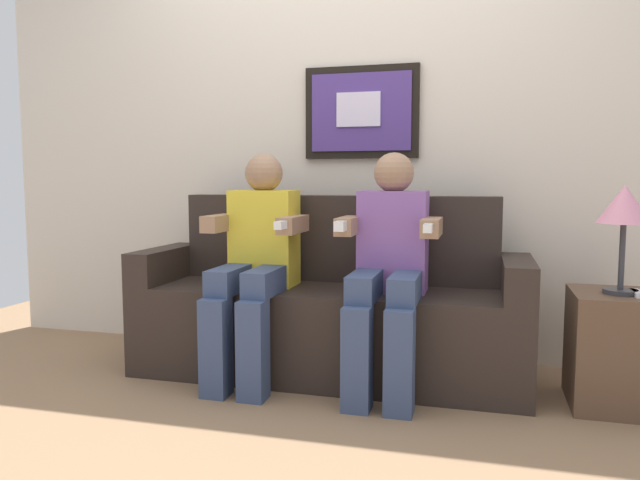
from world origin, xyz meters
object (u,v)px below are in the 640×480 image
at_px(person_on_left, 256,257).
at_px(person_on_right, 389,262).
at_px(spare_remote_on_table, 637,293).
at_px(side_table_right, 619,350).
at_px(table_lamp, 624,209).
at_px(couch, 329,313).

distance_m(person_on_left, person_on_right, 0.65).
distance_m(person_on_left, spare_remote_on_table, 1.70).
xyz_separation_m(side_table_right, table_lamp, (-0.01, -0.03, 0.61)).
bearing_deg(person_on_right, couch, 152.82).
bearing_deg(person_on_left, couch, 27.14).
xyz_separation_m(couch, person_on_left, (-0.33, -0.17, 0.29)).
relative_size(person_on_left, person_on_right, 1.00).
height_order(couch, person_on_right, person_on_right).
height_order(person_on_left, person_on_right, same).
distance_m(person_on_right, table_lamp, 1.01).
bearing_deg(couch, person_on_left, -152.86).
relative_size(person_on_right, side_table_right, 2.22).
distance_m(person_on_left, table_lamp, 1.65).
relative_size(couch, spare_remote_on_table, 14.91).
bearing_deg(side_table_right, person_on_right, -176.46).
bearing_deg(spare_remote_on_table, table_lamp, 158.44).
bearing_deg(table_lamp, person_on_right, -178.00).
bearing_deg(side_table_right, person_on_left, -177.87).
height_order(person_on_left, table_lamp, person_on_left).
bearing_deg(side_table_right, spare_remote_on_table, -46.71).
bearing_deg(spare_remote_on_table, couch, 173.43).
xyz_separation_m(person_on_right, table_lamp, (0.98, 0.03, 0.25)).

